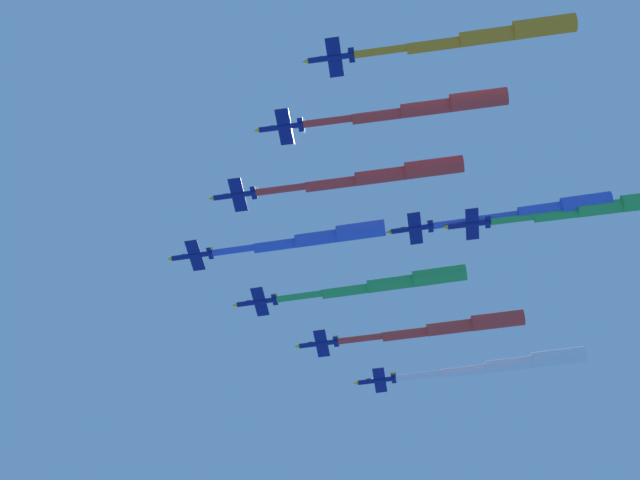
{
  "coord_description": "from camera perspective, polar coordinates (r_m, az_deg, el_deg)",
  "views": [
    {
      "loc": [
        76.67,
        -49.61,
        32.28
      ],
      "look_at": [
        0.0,
        0.0,
        202.7
      ],
      "focal_mm": 51.65,
      "sensor_mm": 36.0,
      "label": 1
    }
  ],
  "objects": [
    {
      "name": "jet_trail_starboard",
      "position": [
        196.79,
        17.0,
        1.93
      ],
      "size": [
        33.16,
        37.04,
        4.19
      ],
      "color": "navy"
    },
    {
      "name": "jet_lead",
      "position": [
        193.23,
        -0.19,
        0.13
      ],
      "size": [
        33.62,
        36.47,
        4.13
      ],
      "color": "navy"
    },
    {
      "name": "jet_starboard_mid",
      "position": [
        206.56,
        8.15,
        -5.35
      ],
      "size": [
        36.27,
        40.01,
        4.09
      ],
      "color": "navy"
    },
    {
      "name": "jet_trail_port",
      "position": [
        195.3,
        13.52,
        1.8
      ],
      "size": [
        33.48,
        36.29,
        4.09
      ],
      "color": "navy"
    },
    {
      "name": "jet_starboard_inner",
      "position": [
        198.63,
        4.5,
        -2.68
      ],
      "size": [
        36.58,
        39.57,
        4.11
      ],
      "color": "navy"
    },
    {
      "name": "jet_port_outer",
      "position": [
        178.21,
        10.44,
        12.36
      ],
      "size": [
        35.98,
        40.27,
        4.17
      ],
      "color": "navy"
    },
    {
      "name": "jet_port_mid",
      "position": [
        182.63,
        6.68,
        8.16
      ],
      "size": [
        35.12,
        39.44,
        4.15
      ],
      "color": "navy"
    },
    {
      "name": "jet_starboard_outer",
      "position": [
        216.38,
        11.79,
        -7.51
      ],
      "size": [
        37.63,
        41.37,
        4.14
      ],
      "color": "navy"
    },
    {
      "name": "jet_port_inner",
      "position": [
        186.55,
        3.9,
        4.02
      ],
      "size": [
        36.74,
        40.89,
        4.12
      ],
      "color": "navy"
    }
  ]
}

